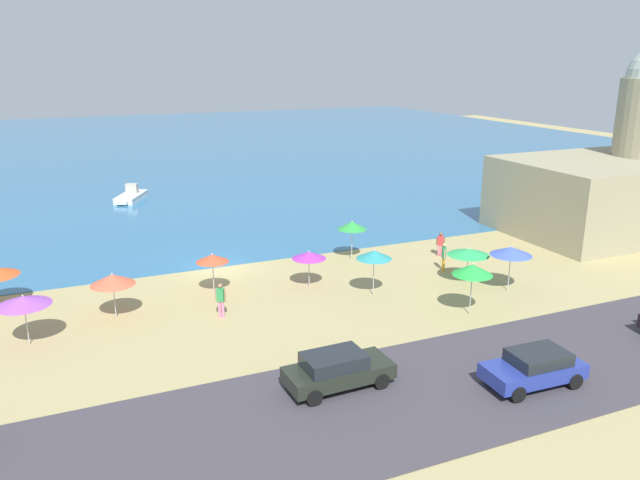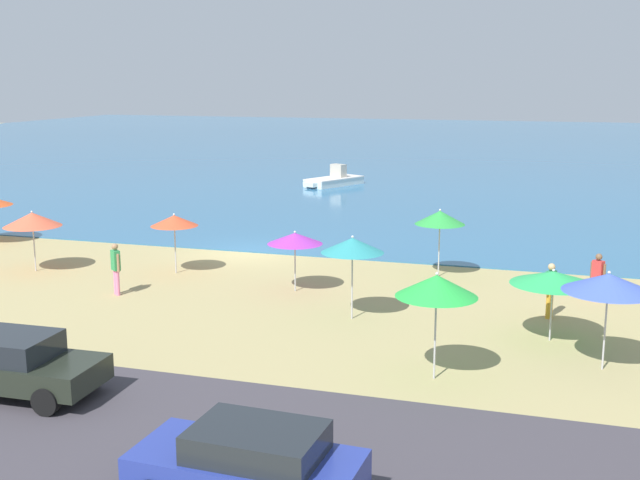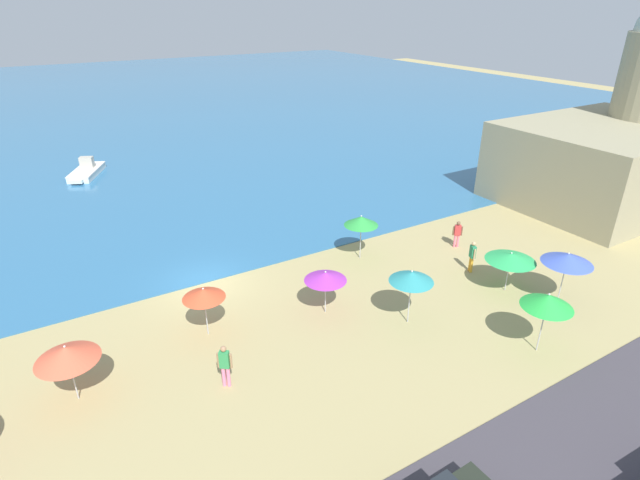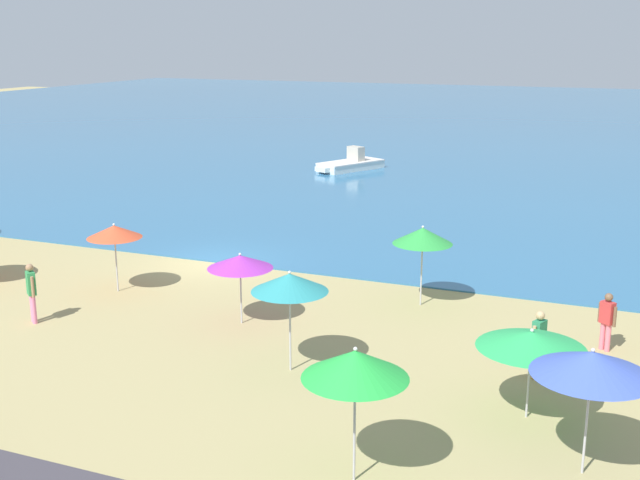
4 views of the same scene
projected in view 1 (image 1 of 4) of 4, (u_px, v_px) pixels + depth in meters
ground_plane at (218, 267)px, 38.87m from camera, size 160.00×160.00×0.00m
sea at (119, 150)px, 87.27m from camera, size 150.00×110.00×0.05m
coastal_road at (342, 412)px, 23.02m from camera, size 80.00×8.00×0.06m
beach_umbrella_0 at (352, 225)px, 39.87m from camera, size 1.87×1.87×2.58m
beach_umbrella_1 at (23, 301)px, 27.87m from camera, size 2.41×2.41×2.43m
beach_umbrella_2 at (212, 258)px, 34.07m from camera, size 1.80×1.80×2.32m
beach_umbrella_3 at (113, 279)px, 30.87m from camera, size 2.19×2.19×2.37m
beach_umbrella_4 at (473, 270)px, 31.19m from camera, size 2.03×2.03×2.74m
beach_umbrella_6 at (309, 255)px, 35.09m from camera, size 1.93×1.93×2.16m
beach_umbrella_7 at (374, 255)px, 33.74m from camera, size 1.95×1.95×2.64m
beach_umbrella_8 at (511, 251)px, 34.46m from camera, size 2.30×2.30×2.61m
beach_umbrella_9 at (468, 252)px, 35.83m from camera, size 2.41×2.41×2.10m
bather_0 at (221, 299)px, 31.13m from camera, size 0.47×0.39×1.81m
bather_1 at (444, 255)px, 38.03m from camera, size 0.34×0.53×1.75m
bather_2 at (440, 243)px, 40.84m from camera, size 0.48×0.39×1.62m
parked_car_1 at (337, 369)px, 24.50m from camera, size 4.33×2.02×1.45m
parked_car_4 at (534, 367)px, 24.68m from camera, size 4.08×2.06×1.42m
skiff_nearshore at (131, 196)px, 56.84m from camera, size 3.52×4.87×1.42m
harbor_fortress at (622, 173)px, 46.50m from camera, size 14.28×10.47×13.62m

